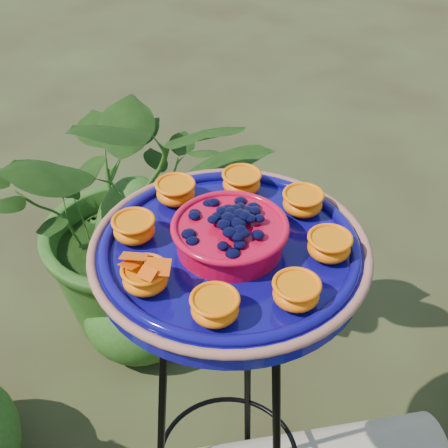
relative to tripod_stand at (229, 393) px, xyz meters
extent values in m
torus|color=black|center=(0.00, 0.00, 0.33)|extent=(0.31, 0.31, 0.02)
cylinder|color=black|center=(-0.04, 0.14, -0.10)|extent=(0.04, 0.09, 0.86)
cylinder|color=black|center=(-0.10, -0.10, -0.10)|extent=(0.07, 0.07, 0.86)
cylinder|color=#0C0860|center=(0.00, 0.00, 0.36)|extent=(0.54, 0.54, 0.04)
torus|color=#925B42|center=(0.00, 0.00, 0.38)|extent=(0.46, 0.46, 0.02)
torus|color=#0C0860|center=(0.00, 0.00, 0.39)|extent=(0.42, 0.42, 0.02)
cylinder|color=#BB0723|center=(0.00, 0.00, 0.40)|extent=(0.21, 0.21, 0.04)
torus|color=#BB0723|center=(0.00, 0.00, 0.43)|extent=(0.19, 0.19, 0.01)
ellipsoid|color=black|center=(0.00, 0.00, 0.43)|extent=(0.15, 0.15, 0.03)
ellipsoid|color=orange|center=(0.14, 0.07, 0.40)|extent=(0.07, 0.07, 0.03)
cylinder|color=orange|center=(0.14, 0.07, 0.42)|extent=(0.06, 0.06, 0.01)
ellipsoid|color=orange|center=(0.06, 0.15, 0.40)|extent=(0.07, 0.07, 0.03)
cylinder|color=orange|center=(0.06, 0.15, 0.42)|extent=(0.06, 0.06, 0.01)
ellipsoid|color=orange|center=(-0.07, 0.14, 0.40)|extent=(0.07, 0.07, 0.03)
cylinder|color=orange|center=(-0.07, 0.14, 0.42)|extent=(0.06, 0.06, 0.01)
ellipsoid|color=orange|center=(-0.15, 0.06, 0.40)|extent=(0.07, 0.07, 0.03)
cylinder|color=orange|center=(-0.15, 0.06, 0.42)|extent=(0.06, 0.06, 0.01)
ellipsoid|color=orange|center=(-0.14, -0.07, 0.40)|extent=(0.07, 0.07, 0.03)
cylinder|color=orange|center=(-0.14, -0.07, 0.42)|extent=(0.06, 0.06, 0.01)
ellipsoid|color=orange|center=(-0.06, -0.15, 0.40)|extent=(0.07, 0.07, 0.03)
cylinder|color=orange|center=(-0.06, -0.15, 0.42)|extent=(0.06, 0.06, 0.01)
ellipsoid|color=orange|center=(0.07, -0.14, 0.40)|extent=(0.07, 0.07, 0.03)
cylinder|color=orange|center=(0.07, -0.14, 0.42)|extent=(0.06, 0.06, 0.01)
ellipsoid|color=orange|center=(0.15, -0.06, 0.40)|extent=(0.07, 0.07, 0.03)
cylinder|color=orange|center=(0.15, -0.06, 0.42)|extent=(0.06, 0.06, 0.01)
cylinder|color=black|center=(-0.06, -0.15, 0.43)|extent=(0.02, 0.02, 0.00)
cube|color=#FF4C05|center=(-0.08, -0.14, 0.43)|extent=(0.05, 0.04, 0.01)
cube|color=#FF4C05|center=(-0.03, -0.14, 0.43)|extent=(0.05, 0.04, 0.01)
imported|color=#224713|center=(-0.63, 0.47, -0.08)|extent=(1.05, 1.02, 0.89)
camera|label=1|loc=(0.41, -0.66, 1.04)|focal=50.00mm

